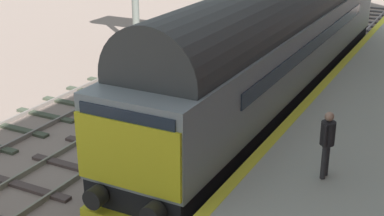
% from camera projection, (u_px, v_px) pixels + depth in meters
% --- Properties ---
extents(ground_plane, '(140.00, 140.00, 0.00)m').
position_uv_depth(ground_plane, '(160.00, 209.00, 13.46)').
color(ground_plane, gray).
rests_on(ground_plane, ground).
extents(track_main, '(2.50, 60.00, 0.15)m').
position_uv_depth(track_main, '(160.00, 207.00, 13.44)').
color(track_main, gray).
rests_on(track_main, ground).
extents(track_adjacent_west, '(2.50, 60.00, 0.15)m').
position_uv_depth(track_adjacent_west, '(50.00, 176.00, 14.94)').
color(track_adjacent_west, gray).
rests_on(track_adjacent_west, ground).
extents(diesel_locomotive, '(2.74, 20.26, 4.68)m').
position_uv_depth(diesel_locomotive, '(280.00, 37.00, 19.70)').
color(diesel_locomotive, black).
rests_on(diesel_locomotive, ground).
extents(waiting_passenger, '(0.35, 0.51, 1.64)m').
position_uv_depth(waiting_passenger, '(327.00, 139.00, 12.57)').
color(waiting_passenger, '#2F2D30').
rests_on(waiting_passenger, station_platform).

